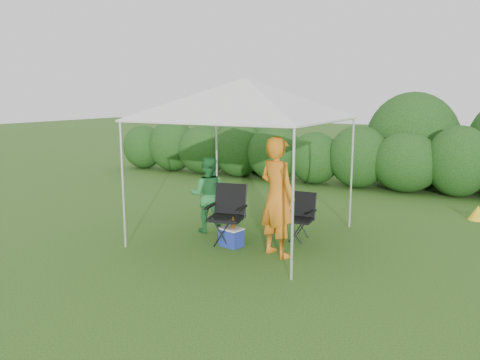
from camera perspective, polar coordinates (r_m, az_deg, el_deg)
The scene contains 9 objects.
ground at distance 8.14m, azimuth -0.98°, elevation -7.78°, with size 70.00×70.00×0.00m, color #37601E.
hedge at distance 13.40m, azimuth 11.77°, elevation 2.79°, with size 15.35×1.53×1.80m.
canopy at distance 8.18m, azimuth 0.70°, elevation 9.86°, with size 3.10×3.10×2.83m.
chair_right at distance 8.35m, azimuth 7.40°, elevation -4.01°, with size 0.54×0.49×0.83m.
chair_left at distance 8.10m, azimuth -1.49°, elevation -3.66°, with size 0.70×0.66×1.01m.
man at distance 7.36m, azimuth 4.55°, elevation -2.05°, with size 0.70×0.46×1.91m, color orange.
woman at distance 8.71m, azimuth -3.95°, elevation -1.78°, with size 0.69×0.53×1.41m, color #2C863E.
cooler at distance 7.97m, azimuth -1.08°, elevation -6.95°, with size 0.43×0.35×0.32m.
bottle at distance 7.84m, azimuth -0.84°, elevation -5.25°, with size 0.06×0.06×0.21m, color #592D0C.
Camera 1 is at (3.78, -6.75, 2.52)m, focal length 35.00 mm.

